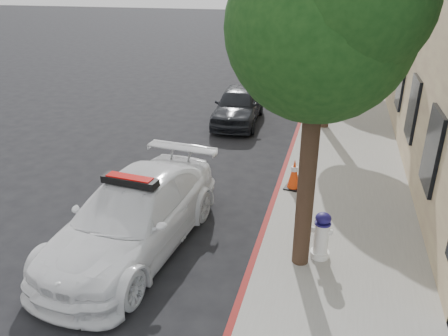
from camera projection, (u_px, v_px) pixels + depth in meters
ground at (187, 199)px, 10.51m from camera, size 120.00×120.00×0.00m
sidewalk at (345, 100)px, 18.46m from camera, size 3.20×50.00×0.15m
curb_strip at (309, 98)px, 18.82m from camera, size 0.12×50.00×0.15m
tree_near at (322, 26)px, 6.31m from camera, size 2.92×2.82×5.62m
tree_mid at (337, 3)px, 13.41m from camera, size 2.77×2.64×5.43m
police_car at (133, 216)px, 8.39m from camera, size 2.40×4.98×1.55m
parked_car_mid at (238, 105)px, 15.70m from camera, size 1.79×3.92×1.31m
parked_car_far at (276, 55)px, 25.31m from camera, size 1.62×4.11×1.33m
fire_hydrant at (321, 236)px, 7.95m from camera, size 0.38×0.35×0.92m
traffic_cone at (294, 174)px, 10.58m from camera, size 0.46×0.46×0.76m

